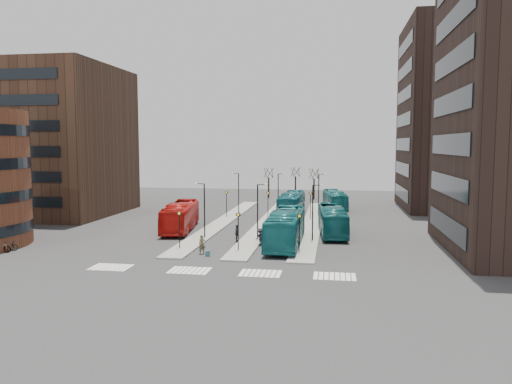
# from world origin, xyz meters

# --- Properties ---
(ground) EXTENTS (160.00, 160.00, 0.00)m
(ground) POSITION_xyz_m (0.00, 0.00, 0.00)
(ground) COLOR #29292C
(ground) RESTS_ON ground
(island_left) EXTENTS (2.50, 45.00, 0.15)m
(island_left) POSITION_xyz_m (-4.00, 30.00, 0.07)
(island_left) COLOR gray
(island_left) RESTS_ON ground
(island_mid) EXTENTS (2.50, 45.00, 0.15)m
(island_mid) POSITION_xyz_m (2.00, 30.00, 0.07)
(island_mid) COLOR gray
(island_mid) RESTS_ON ground
(island_right) EXTENTS (2.50, 45.00, 0.15)m
(island_right) POSITION_xyz_m (8.00, 30.00, 0.07)
(island_right) COLOR gray
(island_right) RESTS_ON ground
(suitcase) EXTENTS (0.52, 0.46, 0.54)m
(suitcase) POSITION_xyz_m (-0.83, 9.42, 0.27)
(suitcase) COLOR navy
(suitcase) RESTS_ON ground
(red_bus) EXTENTS (4.47, 12.56, 3.42)m
(red_bus) POSITION_xyz_m (-7.69, 22.68, 1.71)
(red_bus) COLOR #B8120E
(red_bus) RESTS_ON ground
(teal_bus_a) EXTENTS (3.18, 13.28, 3.70)m
(teal_bus_a) POSITION_xyz_m (5.93, 15.58, 1.85)
(teal_bus_a) COLOR #15666B
(teal_bus_a) RESTS_ON ground
(teal_bus_b) EXTENTS (3.27, 12.25, 3.39)m
(teal_bus_b) POSITION_xyz_m (4.59, 38.26, 1.69)
(teal_bus_b) COLOR #155C69
(teal_bus_b) RESTS_ON ground
(teal_bus_c) EXTENTS (3.68, 11.96, 3.28)m
(teal_bus_c) POSITION_xyz_m (10.71, 22.79, 1.64)
(teal_bus_c) COLOR #12585C
(teal_bus_c) RESTS_ON ground
(teal_bus_d) EXTENTS (4.19, 11.32, 3.08)m
(teal_bus_d) POSITION_xyz_m (10.98, 45.20, 1.54)
(teal_bus_d) COLOR #146468
(teal_bus_d) RESTS_ON ground
(traveller) EXTENTS (0.81, 0.73, 1.86)m
(traveller) POSITION_xyz_m (-1.60, 10.24, 0.93)
(traveller) COLOR brown
(traveller) RESTS_ON ground
(commuter_a) EXTENTS (1.00, 0.86, 1.76)m
(commuter_a) POSITION_xyz_m (-7.97, 17.20, 0.88)
(commuter_a) COLOR black
(commuter_a) RESTS_ON ground
(commuter_b) EXTENTS (0.51, 1.11, 1.85)m
(commuter_b) POSITION_xyz_m (0.54, 16.71, 0.92)
(commuter_b) COLOR black
(commuter_b) RESTS_ON ground
(commuter_c) EXTENTS (1.22, 1.34, 1.81)m
(commuter_c) POSITION_xyz_m (3.29, 15.21, 0.90)
(commuter_c) COLOR black
(commuter_c) RESTS_ON ground
(bicycle_mid) EXTENTS (1.84, 0.91, 1.07)m
(bicycle_mid) POSITION_xyz_m (-21.00, 7.69, 0.53)
(bicycle_mid) COLOR gray
(bicycle_mid) RESTS_ON ground
(bicycle_far) EXTENTS (2.01, 1.12, 1.00)m
(bicycle_far) POSITION_xyz_m (-21.00, 8.64, 0.50)
(bicycle_far) COLOR gray
(bicycle_far) RESTS_ON ground
(crosswalk_stripes) EXTENTS (22.35, 2.40, 0.01)m
(crosswalk_stripes) POSITION_xyz_m (1.75, 4.00, 0.01)
(crosswalk_stripes) COLOR silver
(crosswalk_stripes) RESTS_ON ground
(office_block) EXTENTS (25.00, 20.12, 22.00)m
(office_block) POSITION_xyz_m (-34.00, 33.98, 11.00)
(office_block) COLOR #412B1E
(office_block) RESTS_ON ground
(tower_far) EXTENTS (20.12, 20.00, 30.00)m
(tower_far) POSITION_xyz_m (31.98, 50.00, 15.00)
(tower_far) COLOR black
(tower_far) RESTS_ON ground
(sign_poles) EXTENTS (12.45, 22.12, 3.65)m
(sign_poles) POSITION_xyz_m (1.60, 23.00, 2.41)
(sign_poles) COLOR black
(sign_poles) RESTS_ON ground
(lamp_posts) EXTENTS (14.04, 20.24, 6.12)m
(lamp_posts) POSITION_xyz_m (2.64, 28.00, 3.58)
(lamp_posts) COLOR black
(lamp_posts) RESTS_ON ground
(bare_trees) EXTENTS (10.97, 8.14, 5.90)m
(bare_trees) POSITION_xyz_m (2.67, 62.67, 2.72)
(bare_trees) COLOR black
(bare_trees) RESTS_ON ground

